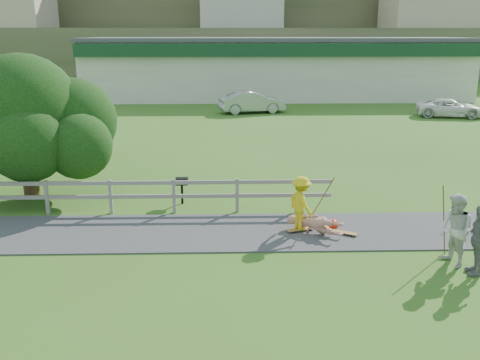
{
  "coord_description": "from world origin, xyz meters",
  "views": [
    {
      "loc": [
        -0.36,
        -12.91,
        5.57
      ],
      "look_at": [
        0.05,
        2.0,
        1.43
      ],
      "focal_mm": 40.0,
      "sensor_mm": 36.0,
      "label": 1
    }
  ],
  "objects_px": {
    "spectator_b": "(479,240)",
    "tree": "(27,142)",
    "skater_fallen": "(315,224)",
    "spectator_a": "(456,231)",
    "bbq": "(182,191)",
    "skater_rider": "(301,207)",
    "car_silver": "(252,102)",
    "car_white": "(450,108)"
  },
  "relations": [
    {
      "from": "spectator_b",
      "to": "tree",
      "type": "height_order",
      "value": "tree"
    },
    {
      "from": "skater_fallen",
      "to": "spectator_a",
      "type": "distance_m",
      "value": 3.81
    },
    {
      "from": "skater_fallen",
      "to": "spectator_a",
      "type": "height_order",
      "value": "spectator_a"
    },
    {
      "from": "skater_fallen",
      "to": "tree",
      "type": "xyz_separation_m",
      "value": [
        -9.3,
        3.89,
        1.65
      ]
    },
    {
      "from": "spectator_b",
      "to": "bbq",
      "type": "xyz_separation_m",
      "value": [
        -7.39,
        5.61,
        -0.42
      ]
    },
    {
      "from": "skater_rider",
      "to": "spectator_b",
      "type": "bearing_deg",
      "value": -151.64
    },
    {
      "from": "skater_rider",
      "to": "bbq",
      "type": "distance_m",
      "value": 4.56
    },
    {
      "from": "bbq",
      "to": "spectator_a",
      "type": "bearing_deg",
      "value": -37.52
    },
    {
      "from": "car_silver",
      "to": "tree",
      "type": "distance_m",
      "value": 21.68
    },
    {
      "from": "skater_rider",
      "to": "tree",
      "type": "relative_size",
      "value": 0.25
    },
    {
      "from": "car_white",
      "to": "skater_fallen",
      "type": "bearing_deg",
      "value": 161.78
    },
    {
      "from": "skater_rider",
      "to": "car_silver",
      "type": "height_order",
      "value": "skater_rider"
    },
    {
      "from": "car_white",
      "to": "spectator_a",
      "type": "bearing_deg",
      "value": 170.23
    },
    {
      "from": "skater_fallen",
      "to": "spectator_a",
      "type": "bearing_deg",
      "value": -89.95
    },
    {
      "from": "skater_fallen",
      "to": "car_white",
      "type": "bearing_deg",
      "value": 4.88
    },
    {
      "from": "skater_rider",
      "to": "car_white",
      "type": "height_order",
      "value": "skater_rider"
    },
    {
      "from": "skater_rider",
      "to": "skater_fallen",
      "type": "bearing_deg",
      "value": -138.16
    },
    {
      "from": "skater_fallen",
      "to": "tree",
      "type": "distance_m",
      "value": 10.22
    },
    {
      "from": "skater_fallen",
      "to": "bbq",
      "type": "xyz_separation_m",
      "value": [
        -3.98,
        2.93,
        0.14
      ]
    },
    {
      "from": "spectator_b",
      "to": "car_silver",
      "type": "height_order",
      "value": "spectator_b"
    },
    {
      "from": "car_white",
      "to": "skater_rider",
      "type": "bearing_deg",
      "value": 160.84
    },
    {
      "from": "car_silver",
      "to": "car_white",
      "type": "relative_size",
      "value": 1.06
    },
    {
      "from": "spectator_b",
      "to": "tree",
      "type": "relative_size",
      "value": 0.28
    },
    {
      "from": "spectator_a",
      "to": "tree",
      "type": "xyz_separation_m",
      "value": [
        -12.37,
        6.08,
        1.04
      ]
    },
    {
      "from": "car_white",
      "to": "bbq",
      "type": "distance_m",
      "value": 24.92
    },
    {
      "from": "bbq",
      "to": "skater_rider",
      "type": "bearing_deg",
      "value": -39.11
    },
    {
      "from": "spectator_b",
      "to": "bbq",
      "type": "bearing_deg",
      "value": -120.17
    },
    {
      "from": "car_silver",
      "to": "car_white",
      "type": "height_order",
      "value": "car_silver"
    },
    {
      "from": "tree",
      "to": "bbq",
      "type": "distance_m",
      "value": 5.62
    },
    {
      "from": "car_silver",
      "to": "car_white",
      "type": "distance_m",
      "value": 13.51
    },
    {
      "from": "skater_rider",
      "to": "spectator_a",
      "type": "relative_size",
      "value": 0.86
    },
    {
      "from": "spectator_b",
      "to": "tree",
      "type": "xyz_separation_m",
      "value": [
        -12.72,
        6.56,
        1.09
      ]
    },
    {
      "from": "skater_fallen",
      "to": "bbq",
      "type": "height_order",
      "value": "bbq"
    },
    {
      "from": "spectator_a",
      "to": "tree",
      "type": "height_order",
      "value": "tree"
    },
    {
      "from": "spectator_a",
      "to": "skater_fallen",
      "type": "bearing_deg",
      "value": -139.2
    },
    {
      "from": "bbq",
      "to": "spectator_b",
      "type": "bearing_deg",
      "value": -38.69
    },
    {
      "from": "car_white",
      "to": "bbq",
      "type": "xyz_separation_m",
      "value": [
        -16.68,
        -18.51,
        -0.16
      ]
    },
    {
      "from": "car_white",
      "to": "tree",
      "type": "bearing_deg",
      "value": 141.0
    },
    {
      "from": "skater_rider",
      "to": "car_white",
      "type": "xyz_separation_m",
      "value": [
        13.08,
        21.28,
        -0.17
      ]
    },
    {
      "from": "spectator_b",
      "to": "bbq",
      "type": "height_order",
      "value": "spectator_b"
    },
    {
      "from": "skater_fallen",
      "to": "bbq",
      "type": "distance_m",
      "value": 4.95
    },
    {
      "from": "car_silver",
      "to": "tree",
      "type": "bearing_deg",
      "value": 143.88
    }
  ]
}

